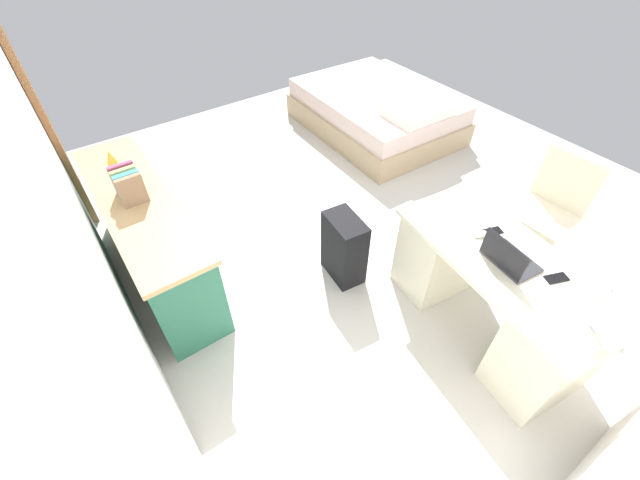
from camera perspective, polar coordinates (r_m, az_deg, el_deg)
The scene contains 15 objects.
ground_plane at distance 3.88m, azimuth 6.21°, elevation 3.10°, with size 5.85×5.85×0.00m, color beige.
wall_back at distance 2.45m, azimuth -33.74°, elevation 6.37°, with size 4.85×0.10×2.64m, color white.
door_wooden at distance 4.27m, azimuth -35.25°, elevation 15.67°, with size 0.88×0.05×2.04m, color #936038.
desk at distance 2.99m, azimuth 23.11°, elevation -6.94°, with size 1.51×0.84×0.72m.
office_chair at distance 3.70m, azimuth 29.07°, elevation 2.85°, with size 0.52×0.52×0.94m.
credenza at distance 3.37m, azimuth -22.87°, elevation 0.34°, with size 1.80×0.48×0.77m.
bed at distance 5.18m, azimuth 7.97°, elevation 17.57°, with size 1.94×1.46×0.58m.
suitcase_black at distance 3.17m, azimuth 3.43°, elevation -1.15°, with size 0.36×0.22×0.58m, color black.
laptop at distance 2.68m, azimuth 25.10°, elevation -2.34°, with size 0.34×0.26×0.21m.
computer_mouse at distance 2.83m, azimuth 21.78°, elevation 0.80°, with size 0.06×0.10×0.03m, color white.
cell_phone_near_laptop at distance 2.76m, azimuth 30.51°, elevation -4.68°, with size 0.07×0.14×0.01m, color black.
cell_phone_by_mouse at distance 2.89m, azimuth 23.19°, elevation 1.12°, with size 0.07×0.14×0.01m, color black.
desk_lamp at distance 2.44m, azimuth 35.21°, elevation -5.79°, with size 0.16×0.11×0.34m.
book_row at distance 3.09m, azimuth -25.50°, elevation 7.11°, with size 0.23×0.17×0.24m.
figurine_small at distance 3.58m, azimuth -27.59°, elevation 10.39°, with size 0.08×0.08×0.11m, color gold.
Camera 1 is at (-2.12, 2.03, 2.54)m, focal length 22.58 mm.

